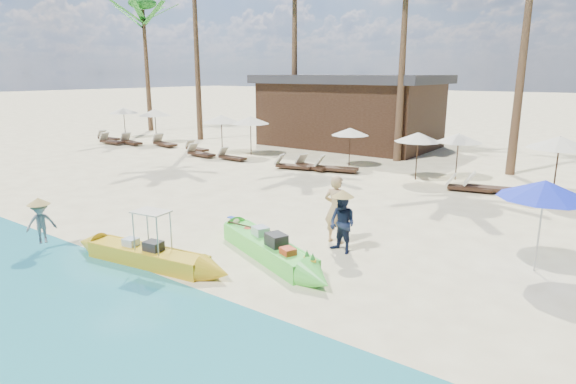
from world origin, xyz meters
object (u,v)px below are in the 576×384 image
Objects in this scene: green_canoe at (267,247)px; blue_umbrella at (545,189)px; yellow_canoe at (148,256)px; tourist at (336,209)px.

blue_umbrella is (5.49, 2.91, 1.68)m from green_canoe.
yellow_canoe is at bearing -146.44° from blue_umbrella.
yellow_canoe reaches higher than green_canoe.
tourist is 4.89m from blue_umbrella.
tourist is at bearing 89.07° from green_canoe.
tourist is at bearing -167.89° from blue_umbrella.
yellow_canoe is at bearing 47.75° from tourist.
tourist is (0.81, 1.91, 0.68)m from green_canoe.
tourist is (2.79, 3.95, 0.70)m from yellow_canoe.
yellow_canoe is 4.89m from tourist.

